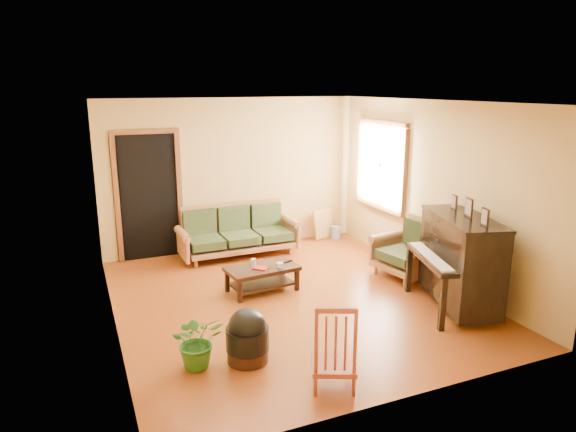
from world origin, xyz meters
name	(u,v)px	position (x,y,z in m)	size (l,w,h in m)	color
floor	(291,298)	(0.00, 0.00, 0.00)	(5.00, 5.00, 0.00)	#682C0D
doorway	(149,197)	(-1.45, 2.48, 1.02)	(1.08, 0.16, 2.05)	black
window	(382,165)	(2.21, 1.30, 1.50)	(0.12, 1.36, 1.46)	white
sofa	(239,231)	(-0.09, 2.00, 0.42)	(1.97, 0.83, 0.85)	brown
coffee_table	(262,279)	(-0.26, 0.40, 0.18)	(0.98, 0.53, 0.36)	black
armchair	(406,249)	(1.91, 0.09, 0.44)	(0.84, 0.88, 0.88)	brown
piano	(460,263)	(1.86, -1.11, 0.61)	(0.81, 1.38, 1.22)	black
footstool	(247,342)	(-1.05, -1.31, 0.21)	(0.45, 0.45, 0.43)	black
red_chair	(334,344)	(-0.44, -2.06, 0.44)	(0.41, 0.45, 0.88)	maroon
leaning_frame	(323,224)	(1.66, 2.33, 0.28)	(0.43, 0.09, 0.57)	gold
ceramic_crock	(336,232)	(1.90, 2.25, 0.12)	(0.19, 0.19, 0.23)	#304490
potted_plant	(198,340)	(-1.55, -1.21, 0.29)	(0.52, 0.45, 0.58)	#27601B
book	(258,270)	(-0.36, 0.28, 0.37)	(0.15, 0.21, 0.02)	maroon
candle	(254,263)	(-0.38, 0.42, 0.42)	(0.07, 0.07, 0.12)	silver
glass_jar	(280,265)	(-0.04, 0.30, 0.39)	(0.09, 0.09, 0.06)	silver
remote	(288,261)	(0.15, 0.45, 0.36)	(0.15, 0.04, 0.01)	black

